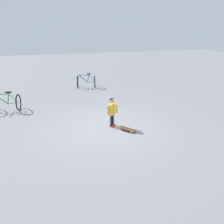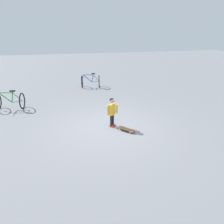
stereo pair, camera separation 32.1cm
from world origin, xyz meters
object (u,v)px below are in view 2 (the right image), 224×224
skateboard (126,129)px  bicycle_near (91,81)px  child_person (112,109)px  bicycle_mid (10,101)px

skateboard → bicycle_near: bearing=-177.5°
child_person → bicycle_mid: 4.77m
skateboard → bicycle_mid: 5.36m
child_person → bicycle_near: bearing=178.9°
child_person → bicycle_mid: bearing=-125.8°
bicycle_near → bicycle_mid: (2.83, -3.97, 0.00)m
bicycle_mid → skateboard: bearing=52.4°
child_person → skateboard: size_ratio=1.73×
child_person → bicycle_mid: (-2.79, -3.86, -0.28)m
bicycle_near → child_person: bearing=-1.1°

